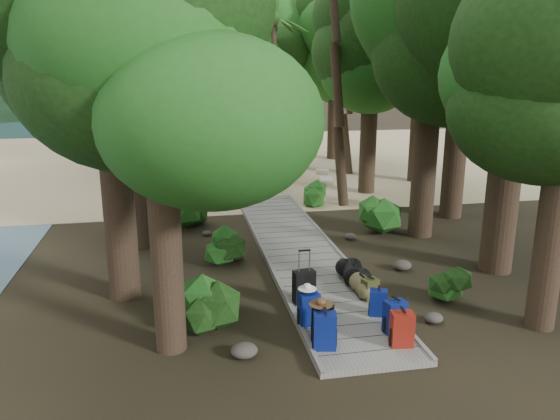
{
  "coord_description": "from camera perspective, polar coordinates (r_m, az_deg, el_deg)",
  "views": [
    {
      "loc": [
        -3.07,
        -12.42,
        4.85
      ],
      "look_at": [
        -0.37,
        1.72,
        1.0
      ],
      "focal_mm": 35.0,
      "sensor_mm": 36.0,
      "label": 1
    }
  ],
  "objects": [
    {
      "name": "tree_right_d",
      "position": [
        18.19,
        18.59,
        14.89
      ],
      "size": [
        5.52,
        5.52,
        10.12
      ],
      "primitive_type": null,
      "color": "black",
      "rests_on": "ground"
    },
    {
      "name": "tree_back_b",
      "position": [
        28.78,
        -1.17,
        14.83
      ],
      "size": [
        5.36,
        5.36,
        9.57
      ],
      "primitive_type": null,
      "color": "black",
      "rests_on": "ground"
    },
    {
      "name": "backpack_left_a",
      "position": [
        9.56,
        4.71,
        -12.28
      ],
      "size": [
        0.43,
        0.34,
        0.72
      ],
      "primitive_type": null,
      "rotation": [
        0.0,
        0.0,
        -0.2
      ],
      "color": "navy",
      "rests_on": "boardwalk"
    },
    {
      "name": "duffel_right_black",
      "position": [
        12.41,
        7.64,
        -6.47
      ],
      "size": [
        0.62,
        0.79,
        0.44
      ],
      "primitive_type": null,
      "rotation": [
        0.0,
        0.0,
        -0.28
      ],
      "color": "black",
      "rests_on": "boardwalk"
    },
    {
      "name": "tree_back_a",
      "position": [
        27.52,
        -7.03,
        13.74
      ],
      "size": [
        4.98,
        4.98,
        8.63
      ],
      "primitive_type": null,
      "color": "black",
      "rests_on": "ground"
    },
    {
      "name": "backpack_right_a",
      "position": [
        9.85,
        12.62,
        -11.86
      ],
      "size": [
        0.41,
        0.32,
        0.68
      ],
      "primitive_type": null,
      "rotation": [
        0.0,
        0.0,
        -0.12
      ],
      "color": "maroon",
      "rests_on": "boardwalk"
    },
    {
      "name": "tree_left_a",
      "position": [
        8.93,
        -12.48,
        7.96
      ],
      "size": [
        4.57,
        4.57,
        7.62
      ],
      "primitive_type": null,
      "color": "black",
      "rests_on": "ground"
    },
    {
      "name": "rock_left_d",
      "position": [
        16.11,
        -7.65,
        -2.41
      ],
      "size": [
        0.27,
        0.24,
        0.15
      ],
      "primitive_type": null,
      "color": "#4C473F",
      "rests_on": "ground"
    },
    {
      "name": "rock_right_b",
      "position": [
        13.65,
        12.64,
        -5.65
      ],
      "size": [
        0.46,
        0.41,
        0.25
      ],
      "primitive_type": null,
      "color": "#4C473F",
      "rests_on": "ground"
    },
    {
      "name": "tree_left_b",
      "position": [
        11.43,
        -17.51,
        13.58
      ],
      "size": [
        5.23,
        5.23,
        9.41
      ],
      "primitive_type": null,
      "color": "black",
      "rests_on": "ground"
    },
    {
      "name": "hat_white",
      "position": [
        10.21,
        2.87,
        -7.95
      ],
      "size": [
        0.34,
        0.34,
        0.11
      ],
      "primitive_type": null,
      "color": "silver",
      "rests_on": "backpack_left_c"
    },
    {
      "name": "kayak",
      "position": [
        22.68,
        -11.17,
        2.8
      ],
      "size": [
        0.8,
        3.21,
        0.32
      ],
      "primitive_type": "ellipsoid",
      "rotation": [
        0.0,
        0.0,
        0.03
      ],
      "color": "red",
      "rests_on": "sand_beach"
    },
    {
      "name": "lone_suitcase_on_sand",
      "position": [
        21.45,
        -1.11,
        2.83
      ],
      "size": [
        0.43,
        0.27,
        0.64
      ],
      "primitive_type": null,
      "rotation": [
        0.0,
        0.0,
        -0.09
      ],
      "color": "black",
      "rests_on": "sand_beach"
    },
    {
      "name": "backpack_right_d",
      "position": [
        11.57,
        9.39,
        -8.03
      ],
      "size": [
        0.38,
        0.32,
        0.49
      ],
      "primitive_type": null,
      "rotation": [
        0.0,
        0.0,
        0.32
      ],
      "color": "#393D1B",
      "rests_on": "boardwalk"
    },
    {
      "name": "backpack_left_b",
      "position": [
        9.85,
        4.49,
        -11.5
      ],
      "size": [
        0.45,
        0.39,
        0.69
      ],
      "primitive_type": null,
      "rotation": [
        0.0,
        0.0,
        -0.39
      ],
      "color": "black",
      "rests_on": "boardwalk"
    },
    {
      "name": "tree_right_e",
      "position": [
        21.09,
        9.48,
        13.86
      ],
      "size": [
        5.02,
        5.02,
        9.03
      ],
      "primitive_type": null,
      "color": "black",
      "rests_on": "ground"
    },
    {
      "name": "tree_right_c",
      "position": [
        15.81,
        15.54,
        14.71
      ],
      "size": [
        5.69,
        5.69,
        9.84
      ],
      "primitive_type": null,
      "color": "black",
      "rests_on": "ground"
    },
    {
      "name": "shrub_right_b",
      "position": [
        16.22,
        10.08,
        -0.63
      ],
      "size": [
        1.23,
        1.23,
        1.11
      ],
      "primitive_type": null,
      "color": "#1D5118",
      "rests_on": "ground"
    },
    {
      "name": "tree_right_b",
      "position": [
        13.53,
        23.76,
        16.23
      ],
      "size": [
        6.08,
        6.08,
        10.86
      ],
      "primitive_type": null,
      "color": "black",
      "rests_on": "ground"
    },
    {
      "name": "suitcase_on_boardwalk",
      "position": [
        11.25,
        2.52,
        -8.0
      ],
      "size": [
        0.47,
        0.31,
        0.68
      ],
      "primitive_type": null,
      "rotation": [
        0.0,
        0.0,
        0.16
      ],
      "color": "black",
      "rests_on": "boardwalk"
    },
    {
      "name": "palm_right_c",
      "position": [
        25.34,
        0.98,
        11.6
      ],
      "size": [
        4.23,
        4.23,
        6.72
      ],
      "primitive_type": null,
      "color": "#184011",
      "rests_on": "ground"
    },
    {
      "name": "backpack_right_c",
      "position": [
        10.89,
        10.23,
        -9.35
      ],
      "size": [
        0.4,
        0.34,
        0.58
      ],
      "primitive_type": null,
      "rotation": [
        0.0,
        0.0,
        -0.35
      ],
      "color": "navy",
      "rests_on": "boardwalk"
    },
    {
      "name": "sand_beach",
      "position": [
        28.99,
        -4.6,
        5.31
      ],
      "size": [
        40.0,
        22.0,
        0.02
      ],
      "primitive_type": "cube",
      "color": "tan",
      "rests_on": "ground"
    },
    {
      "name": "rock_left_b",
      "position": [
        11.36,
        -5.71,
        -9.81
      ],
      "size": [
        0.37,
        0.34,
        0.2
      ],
      "primitive_type": null,
      "color": "#4C473F",
      "rests_on": "ground"
    },
    {
      "name": "shrub_left_a",
      "position": [
        10.46,
        -7.53,
        -10.04
      ],
      "size": [
        1.0,
        1.0,
        0.9
      ],
      "primitive_type": null,
      "color": "#1D5118",
      "rests_on": "ground"
    },
    {
      "name": "tree_back_d",
      "position": [
        27.66,
        -16.39,
        12.73
      ],
      "size": [
        4.86,
        4.86,
        8.11
      ],
      "primitive_type": null,
      "color": "black",
      "rests_on": "ground"
    },
    {
      "name": "tree_right_f",
      "position": [
        23.71,
        14.66,
        14.45
      ],
      "size": [
        5.41,
        5.41,
        9.66
      ],
      "primitive_type": null,
      "color": "black",
      "rests_on": "ground"
    },
    {
      "name": "rock_left_a",
      "position": [
        9.62,
        -3.76,
        -14.44
      ],
      "size": [
        0.46,
        0.42,
        0.25
      ],
      "primitive_type": null,
      "color": "#4C473F",
      "rests_on": "ground"
    },
    {
      "name": "palm_right_a",
      "position": [
        19.25,
        7.17,
        12.78
      ],
      "size": [
        4.87,
        4.87,
        8.3
      ],
      "primitive_type": null,
      "color": "#184011",
      "rests_on": "ground"
    },
    {
      "name": "ground",
      "position": [
        13.68,
        2.9,
        -5.81
      ],
      "size": [
        120.0,
        120.0,
        0.0
      ],
      "primitive_type": "plane",
      "color": "black",
      "rests_on": "ground"
    },
    {
      "name": "palm_left_a",
      "position": [
        18.55,
        -16.53,
        9.65
      ],
      "size": [
        4.18,
        4.18,
        6.65
      ],
      "primitive_type": null,
      "color": "#184011",
      "rests_on": "ground"
    },
    {
      "name": "shrub_left_c",
      "position": [
        17.07,
        -9.54,
        0.27
      ],
      "size": [
        1.29,
        1.29,
        1.16
      ],
      "primitive_type": null,
      "color": "#1D5118",
      "rests_on": "ground"
    },
    {
      "name": "tree_left_c",
      "position": [
        14.82,
        -15.33,
        13.01
      ],
      "size": [
        5.14,
        5.14,
        8.95
      ],
      "primitive_type": null,
      "color": "black",
      "rests_on": "ground"
    },
    {
      "name": "rock_right_a",
      "position": [
        11.16,
        15.76,
        -10.8
      ],
      "size": [
        0.37,
        0.33,
        0.2
      ],
      "primitive_type": null,
      "color": "#4C473F",
      "rests_on": "ground"
    },
    {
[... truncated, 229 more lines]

